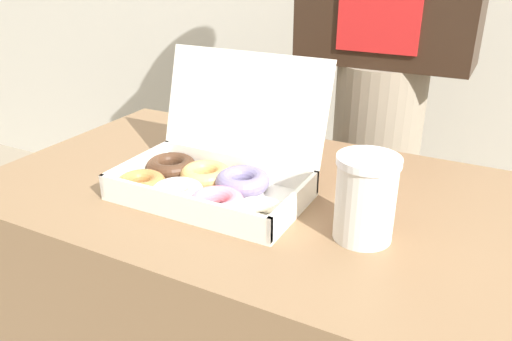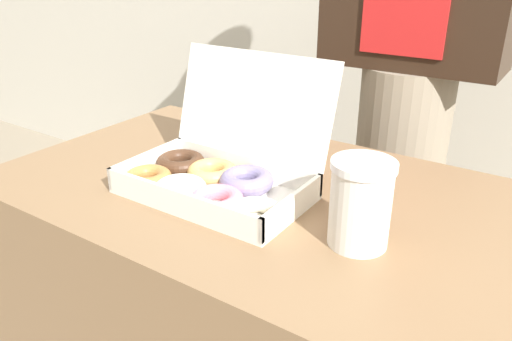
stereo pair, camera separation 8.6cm
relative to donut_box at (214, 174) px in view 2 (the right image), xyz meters
The scene contains 3 objects.
donut_box is the anchor object (origin of this frame).
coffee_cup 0.30m from the donut_box, ahead, with size 0.10×0.10×0.14m.
person_customer 0.69m from the donut_box, 77.46° to the left, with size 0.46×0.25×1.69m.
Camera 2 is at (0.45, -0.73, 1.17)m, focal length 35.00 mm.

